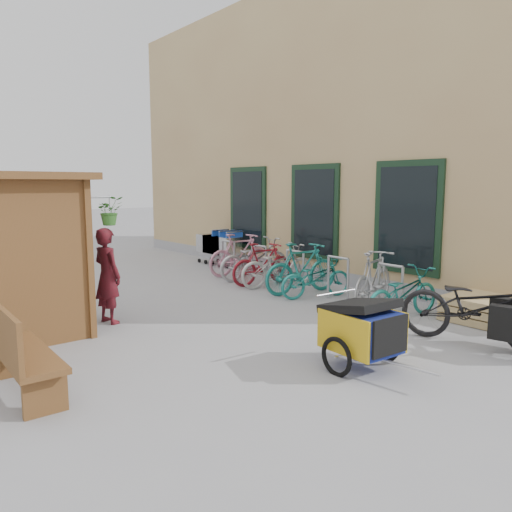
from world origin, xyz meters
TOP-DOWN VIEW (x-y plane):
  - ground at (0.00, 0.00)m, footprint 80.00×80.00m
  - building at (6.49, 4.50)m, footprint 6.07×13.00m
  - kiosk at (-3.28, 2.47)m, footprint 2.49×1.65m
  - bike_rack at (2.30, 2.40)m, footprint 0.05×5.35m
  - pallet_stack at (3.00, -1.40)m, footprint 1.00×1.20m
  - bench at (-3.68, 0.35)m, footprint 0.51×1.58m
  - shopping_carts at (3.00, 6.22)m, footprint 0.56×1.54m
  - child_trailer at (-0.20, -1.41)m, footprint 0.93×1.55m
  - cargo_bike at (1.71, -1.89)m, footprint 1.21×2.22m
  - person_kiosk at (-1.78, 2.49)m, footprint 0.48×0.63m
  - bike_0 at (2.15, -0.37)m, footprint 1.69×0.75m
  - bike_1 at (2.39, 0.42)m, footprint 1.82×0.99m
  - bike_2 at (2.14, 1.63)m, footprint 1.62×0.95m
  - bike_3 at (2.19, 2.08)m, footprint 1.83×0.76m
  - bike_4 at (2.27, 2.93)m, footprint 1.88×0.95m
  - bike_5 at (2.15, 3.28)m, footprint 1.63×0.63m
  - bike_6 at (2.41, 3.91)m, footprint 1.93×0.82m
  - bike_7 at (2.47, 4.56)m, footprint 1.78×0.61m

SIDE VIEW (x-z plane):
  - ground at x=0.00m, z-range 0.00..0.00m
  - pallet_stack at x=3.00m, z-range 0.01..0.41m
  - bike_2 at x=2.14m, z-range 0.00..0.81m
  - bike_0 at x=2.15m, z-range 0.00..0.86m
  - bike_4 at x=2.27m, z-range 0.00..0.95m
  - bike_5 at x=2.15m, z-range 0.00..0.96m
  - bike_6 at x=2.41m, z-range 0.00..0.99m
  - child_trailer at x=-0.20m, z-range 0.05..0.95m
  - bench at x=-3.68m, z-range 0.01..1.01m
  - bike_rack at x=2.30m, z-range 0.08..0.95m
  - bike_7 at x=2.47m, z-range 0.00..1.05m
  - bike_1 at x=2.39m, z-range 0.00..1.05m
  - bike_3 at x=2.19m, z-range 0.00..1.06m
  - cargo_bike at x=1.71m, z-range -0.01..1.10m
  - shopping_carts at x=3.00m, z-range 0.08..1.08m
  - person_kiosk at x=-1.78m, z-range 0.00..1.55m
  - kiosk at x=-3.28m, z-range 0.35..2.75m
  - building at x=6.49m, z-range -0.01..6.99m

